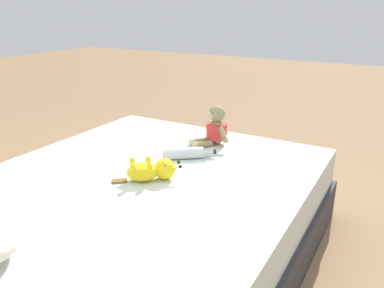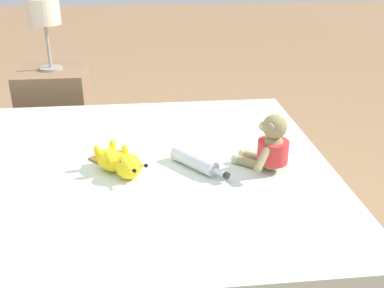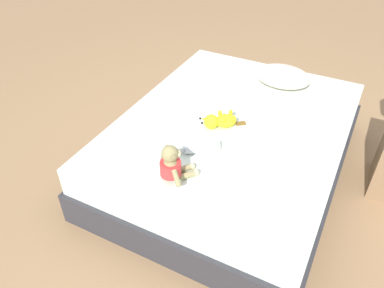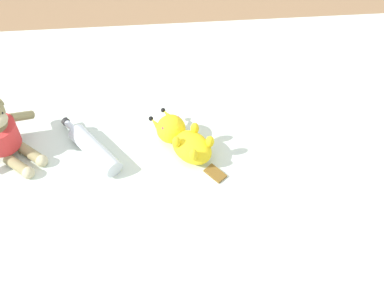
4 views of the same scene
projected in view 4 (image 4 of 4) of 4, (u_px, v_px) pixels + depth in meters
ground_plane at (212, 226)px, 2.03m from camera, size 16.00×16.00×0.00m
bed at (214, 197)px, 1.86m from camera, size 1.53×1.98×0.44m
plush_monkey at (0, 133)px, 1.64m from camera, size 0.26×0.25×0.24m
plush_yellow_creature at (183, 139)px, 1.68m from camera, size 0.29×0.25×0.10m
glass_bottle at (94, 149)px, 1.68m from camera, size 0.26×0.22×0.06m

